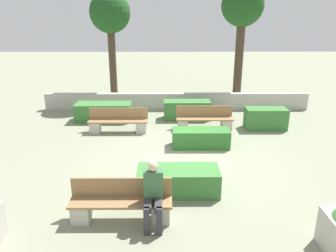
{
  "coord_description": "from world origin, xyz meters",
  "views": [
    {
      "loc": [
        -0.47,
        -8.53,
        3.95
      ],
      "look_at": [
        -0.41,
        0.5,
        0.9
      ],
      "focal_mm": 35.0,
      "sensor_mm": 36.0,
      "label": 1
    }
  ],
  "objects": [
    {
      "name": "ground_plane",
      "position": [
        0.0,
        0.0,
        0.0
      ],
      "size": [
        60.0,
        60.0,
        0.0
      ],
      "primitive_type": "plane",
      "color": "gray"
    },
    {
      "name": "perimeter_wall",
      "position": [
        0.0,
        5.49,
        0.36
      ],
      "size": [
        11.52,
        0.3,
        0.73
      ],
      "color": "#B7B2A8",
      "rests_on": "ground_plane"
    },
    {
      "name": "bench_front",
      "position": [
        -1.38,
        -2.79,
        0.33
      ],
      "size": [
        2.06,
        0.49,
        0.84
      ],
      "color": "#937047",
      "rests_on": "ground_plane"
    },
    {
      "name": "bench_left_side",
      "position": [
        0.93,
        2.8,
        0.33
      ],
      "size": [
        2.05,
        0.49,
        0.84
      ],
      "rotation": [
        0.0,
        0.0,
        0.13
      ],
      "color": "#937047",
      "rests_on": "ground_plane"
    },
    {
      "name": "bench_right_side",
      "position": [
        -2.17,
        2.53,
        0.33
      ],
      "size": [
        2.09,
        0.49,
        0.84
      ],
      "rotation": [
        0.0,
        0.0,
        -0.08
      ],
      "color": "#937047",
      "rests_on": "ground_plane"
    },
    {
      "name": "person_seated_man",
      "position": [
        -0.72,
        -2.94,
        0.71
      ],
      "size": [
        0.38,
        0.63,
        1.3
      ],
      "color": "#333338",
      "rests_on": "ground_plane"
    },
    {
      "name": "hedge_block_near_left",
      "position": [
        0.62,
        1.13,
        0.28
      ],
      "size": [
        1.79,
        0.7,
        0.57
      ],
      "color": "#33702D",
      "rests_on": "ground_plane"
    },
    {
      "name": "hedge_block_near_right",
      "position": [
        0.37,
        4.1,
        0.37
      ],
      "size": [
        1.85,
        0.72,
        0.74
      ],
      "color": "#3D7A38",
      "rests_on": "ground_plane"
    },
    {
      "name": "hedge_block_mid_left",
      "position": [
        -2.94,
        3.91,
        0.35
      ],
      "size": [
        2.17,
        0.86,
        0.69
      ],
      "color": "#3D7A38",
      "rests_on": "ground_plane"
    },
    {
      "name": "hedge_block_mid_right",
      "position": [
        3.18,
        2.87,
        0.38
      ],
      "size": [
        1.48,
        0.68,
        0.76
      ],
      "color": "#3D7A38",
      "rests_on": "ground_plane"
    },
    {
      "name": "hedge_block_far_left",
      "position": [
        -0.19,
        -1.7,
        0.29
      ],
      "size": [
        1.9,
        0.8,
        0.59
      ],
      "color": "#3D7A38",
      "rests_on": "ground_plane"
    },
    {
      "name": "tree_leftmost",
      "position": [
        -2.96,
        6.9,
        3.95
      ],
      "size": [
        1.83,
        1.83,
        5.0
      ],
      "color": "#473828",
      "rests_on": "ground_plane"
    },
    {
      "name": "tree_center_left",
      "position": [
        3.0,
        7.19,
        4.22
      ],
      "size": [
        1.93,
        1.93,
        5.38
      ],
      "color": "#473828",
      "rests_on": "ground_plane"
    }
  ]
}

